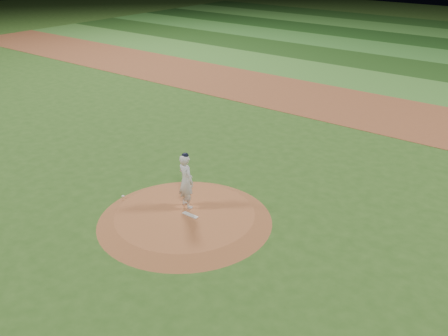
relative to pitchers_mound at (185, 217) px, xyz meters
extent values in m
plane|color=#2E561B|center=(0.00, 0.00, -0.12)|extent=(120.00, 120.00, 0.00)
cube|color=brown|center=(0.00, 14.00, -0.12)|extent=(70.00, 6.00, 0.02)
cube|color=#3F7C2D|center=(0.00, 19.50, -0.12)|extent=(70.00, 5.00, 0.02)
cube|color=#1D4315|center=(0.00, 24.50, -0.12)|extent=(70.00, 5.00, 0.02)
cone|color=#A25A32|center=(0.00, 0.00, 0.00)|extent=(5.50, 5.50, 0.25)
cube|color=silver|center=(0.21, 0.02, 0.14)|extent=(0.57, 0.15, 0.03)
ellipsoid|color=silver|center=(-2.38, -0.44, 0.15)|extent=(0.10, 0.10, 0.06)
imported|color=silver|center=(-0.27, 0.40, 1.03)|extent=(0.75, 0.59, 1.81)
ellipsoid|color=black|center=(-0.27, 0.40, 1.91)|extent=(0.22, 0.22, 0.15)
camera|label=1|loc=(9.33, -9.94, 8.05)|focal=40.00mm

